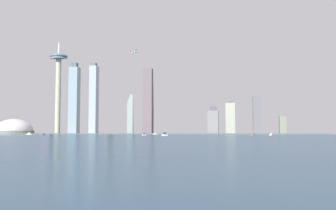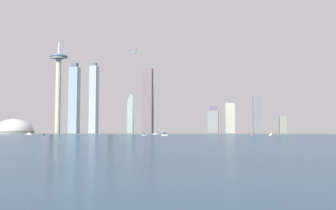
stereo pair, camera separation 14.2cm
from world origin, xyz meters
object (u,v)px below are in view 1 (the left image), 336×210
at_px(skyscraper_0, 257,116).
at_px(boat_1, 44,135).
at_px(skyscraper_7, 70,106).
at_px(airplane, 134,52).
at_px(boat_7, 144,135).
at_px(skyscraper_8, 131,114).
at_px(boat_3, 29,134).
at_px(boat_2, 155,134).
at_px(observation_tower, 58,74).
at_px(stadium_dome, 14,131).
at_px(skyscraper_3, 74,100).
at_px(skyscraper_10, 48,108).
at_px(skyscraper_1, 230,118).
at_px(boat_4, 254,134).
at_px(skyscraper_9, 148,101).
at_px(boat_6, 165,135).
at_px(skyscraper_6, 213,122).
at_px(boat_5, 272,135).
at_px(skyscraper_5, 283,125).
at_px(channel_buoy_0, 251,135).
at_px(skyscraper_2, 94,100).

distance_m(skyscraper_0, boat_1, 475.11).
distance_m(skyscraper_7, airplane, 233.06).
height_order(skyscraper_0, boat_7, skyscraper_0).
relative_size(skyscraper_8, boat_3, 9.93).
bearing_deg(boat_2, observation_tower, -52.00).
relative_size(stadium_dome, skyscraper_7, 0.64).
relative_size(skyscraper_3, skyscraper_10, 1.24).
height_order(boat_3, boat_7, boat_3).
relative_size(skyscraper_1, boat_4, 9.22).
xyz_separation_m(stadium_dome, skyscraper_1, (546.53, 62.19, 31.37)).
height_order(skyscraper_9, boat_6, skyscraper_9).
height_order(skyscraper_6, skyscraper_8, skyscraper_8).
bearing_deg(boat_5, skyscraper_5, -162.42).
distance_m(skyscraper_6, channel_buoy_0, 345.66).
xyz_separation_m(skyscraper_2, boat_5, (402.46, -295.29, -85.65)).
bearing_deg(boat_2, skyscraper_2, -59.29).
height_order(skyscraper_3, boat_7, skyscraper_3).
distance_m(skyscraper_7, skyscraper_8, 172.07).
distance_m(skyscraper_1, boat_2, 222.77).
bearing_deg(channel_buoy_0, skyscraper_2, 139.98).
height_order(skyscraper_2, skyscraper_10, skyscraper_2).
bearing_deg(skyscraper_3, observation_tower, 152.67).
height_order(boat_5, airplane, airplane).
xyz_separation_m(stadium_dome, boat_5, (613.03, -288.47, -7.35)).
relative_size(stadium_dome, boat_1, 13.82).
xyz_separation_m(stadium_dome, skyscraper_9, (337.60, 57.80, 75.94)).
distance_m(skyscraper_6, skyscraper_7, 390.64).
bearing_deg(skyscraper_7, boat_5, -36.08).
distance_m(skyscraper_1, channel_buoy_0, 370.52).
xyz_separation_m(observation_tower, boat_3, (26.91, -185.24, -155.16)).
xyz_separation_m(skyscraper_0, skyscraper_2, (-396.92, 8.98, 43.52)).
relative_size(skyscraper_7, skyscraper_8, 1.20).
relative_size(observation_tower, boat_4, 31.83).
relative_size(skyscraper_6, boat_4, 7.49).
bearing_deg(boat_4, skyscraper_3, -92.43).
bearing_deg(skyscraper_7, boat_3, -86.11).
height_order(skyscraper_3, boat_6, skyscraper_3).
bearing_deg(skyscraper_1, boat_2, -136.98).
height_order(stadium_dome, skyscraper_7, skyscraper_7).
bearing_deg(skyscraper_8, boat_4, -26.45).
bearing_deg(skyscraper_1, skyscraper_7, 178.84).
distance_m(skyscraper_2, boat_4, 406.18).
bearing_deg(skyscraper_6, skyscraper_5, 18.96).
xyz_separation_m(boat_2, boat_5, (226.91, -200.99, -0.09)).
bearing_deg(boat_5, boat_3, -77.41).
relative_size(skyscraper_2, boat_3, 13.73).
bearing_deg(airplane, skyscraper_9, -90.46).
distance_m(boat_1, channel_buoy_0, 345.88).
height_order(skyscraper_8, boat_6, skyscraper_8).
relative_size(skyscraper_1, boat_5, 6.08).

